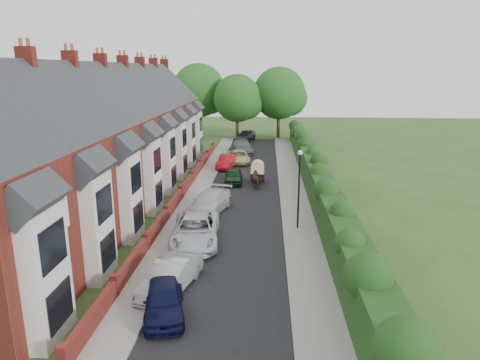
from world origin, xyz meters
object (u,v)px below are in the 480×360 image
Objects in this scene: car_navy at (164,299)px; car_grey at (243,147)px; car_red at (227,162)px; car_black at (246,135)px; lamppost at (299,180)px; car_green at (233,176)px; car_white at (210,202)px; car_silver_b at (195,230)px; car_beige at (239,157)px; horse at (257,180)px; horse_cart at (258,170)px; car_silver_a at (170,276)px.

car_grey is (1.24, 35.60, 0.09)m from car_navy.
car_black is at bearing 93.41° from car_red.
car_red reaches higher than car_navy.
car_black reaches higher than car_grey.
car_green is at bearing 114.12° from lamppost.
car_grey is (1.07, 22.40, 0.03)m from car_white.
car_navy is 1.07× the size of car_green.
lamppost reaches higher than car_grey.
car_silver_b is 22.42m from car_beige.
lamppost is at bearing -84.68° from car_beige.
car_silver_b is at bearing 76.17° from car_navy.
car_black is 2.66× the size of horse.
car_white reaches higher than car_beige.
car_green is 14.23m from car_grey.
lamppost is 12.07m from horse_cart.
car_silver_b reaches higher than car_grey.
car_black is at bearing 80.60° from car_grey.
car_silver_b is (0.24, 5.60, 0.09)m from car_silver_a.
car_grey is (0.12, 5.60, 0.12)m from car_beige.
car_red is at bearing -120.01° from car_beige.
car_grey is 15.91m from horse.
car_red reaches higher than car_green.
horse_cart is at bearing 71.79° from car_silver_b.
lamppost is 26.01m from car_grey.
car_silver_b is at bearing -82.88° from car_red.
car_white reaches higher than car_silver_a.
car_black is (-0.02, 23.43, 0.15)m from car_green.
car_silver_a is 19.42m from car_green.
lamppost reaches higher than car_silver_b.
car_silver_a is 0.93× the size of car_black.
car_white is 22.43m from car_grey.
horse is at bearing 77.68° from car_white.
car_white is 1.08× the size of car_beige.
car_silver_a is 25.27m from car_red.
car_red is (-1.16, 5.91, 0.05)m from car_green.
horse_cart reaches higher than car_black.
car_silver_a is 0.84× the size of car_white.
car_white reaches higher than car_red.
car_white is 31.62m from car_black.
horse_cart is at bearing -111.46° from horse.
car_grey is at bearing -103.71° from horse.
lamppost reaches higher than horse.
car_grey reaches higher than car_white.
car_red is at bearing 98.69° from car_green.
horse is (2.15, -15.77, -0.04)m from car_grey.
horse is (2.27, -10.17, 0.08)m from car_beige.
horse_cart is at bearing -83.85° from car_beige.
car_grey is at bearing 82.59° from car_silver_b.
car_navy is 27.27m from car_red.
car_white reaches higher than car_green.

